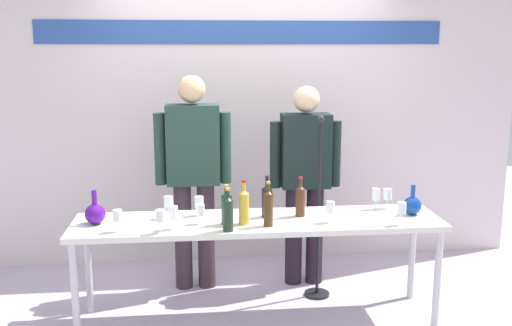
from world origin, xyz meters
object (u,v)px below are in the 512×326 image
wine_glass_left_4 (169,202)px  microphone_stand (318,238)px  wine_bottle_2 (267,200)px  wine_glass_right_1 (387,194)px  wine_glass_left_3 (200,210)px  wine_bottle_4 (227,207)px  wine_glass_right_3 (402,209)px  wine_glass_left_5 (161,216)px  wine_bottle_0 (300,200)px  wine_bottle_3 (268,207)px  wine_glass_right_0 (376,195)px  decanter_blue_left (95,213)px  wine_bottle_1 (228,212)px  wine_glass_right_2 (330,207)px  presenter_right (305,174)px  decanter_blue_right (412,205)px  wine_bottle_5 (244,206)px  presenter_left (193,169)px  wine_glass_left_0 (199,202)px  wine_glass_left_1 (173,213)px  wine_glass_left_2 (118,216)px  display_table (258,228)px

wine_glass_left_4 → microphone_stand: bearing=12.8°
wine_bottle_2 → wine_glass_right_1: 0.94m
wine_glass_left_3 → wine_glass_right_1: (1.41, 0.24, 0.01)m
wine_bottle_4 → wine_glass_right_3: wine_bottle_4 is taller
wine_glass_left_5 → wine_glass_right_1: 1.72m
wine_bottle_0 → wine_glass_right_3: size_ratio=1.79×
wine_bottle_3 → wine_glass_right_0: (0.85, 0.33, -0.02)m
wine_bottle_2 → wine_glass_right_1: wine_bottle_2 is taller
wine_glass_left_5 → wine_bottle_3: bearing=6.6°
wine_bottle_4 → wine_bottle_0: bearing=14.6°
decanter_blue_left → wine_glass_left_3: decanter_blue_left is taller
wine_bottle_1 → wine_glass_right_2: (0.72, 0.11, -0.02)m
wine_glass_right_1 → microphone_stand: microphone_stand is taller
presenter_right → wine_glass_left_3: (-0.86, -0.70, -0.08)m
wine_bottle_3 → decanter_blue_right: bearing=8.8°
wine_glass_left_4 → presenter_right: bearing=26.3°
wine_bottle_1 → wine_bottle_4: bearing=90.7°
presenter_right → wine_bottle_1: size_ratio=5.64×
wine_glass_left_3 → wine_bottle_5: bearing=-6.7°
wine_bottle_1 → wine_glass_left_5: wine_bottle_1 is taller
decanter_blue_left → wine_glass_left_5: (0.46, -0.25, 0.04)m
presenter_left → wine_glass_right_3: (1.42, -0.86, -0.13)m
wine_bottle_2 → decanter_blue_right: bearing=-2.5°
wine_glass_left_0 → wine_bottle_4: bearing=-50.5°
presenter_left → wine_glass_left_3: presenter_left is taller
wine_glass_right_3 → wine_glass_left_1: bearing=177.7°
wine_bottle_3 → wine_bottle_0: bearing=38.8°
wine_bottle_3 → wine_glass_left_2: 1.00m
presenter_left → wine_glass_left_4: size_ratio=10.90×
presenter_left → wine_glass_left_5: bearing=-103.6°
wine_glass_left_4 → wine_glass_left_3: bearing=-36.2°
presenter_right → microphone_stand: bearing=-77.8°
wine_glass_right_1 → wine_glass_left_5: bearing=-165.9°
wine_bottle_4 → wine_glass_left_2: size_ratio=1.87×
wine_glass_right_1 → wine_glass_left_2: bearing=-169.6°
decanter_blue_right → microphone_stand: 0.79m
wine_glass_left_2 → microphone_stand: bearing=20.2°
wine_bottle_5 → microphone_stand: bearing=36.3°
wine_bottle_5 → wine_glass_left_3: (-0.30, 0.03, -0.03)m
presenter_left → microphone_stand: 1.13m
wine_glass_left_4 → display_table: bearing=-9.4°
wine_glass_left_1 → wine_glass_right_1: bearing=12.3°
wine_glass_right_1 → microphone_stand: (-0.49, 0.18, -0.39)m
wine_bottle_3 → wine_glass_right_1: size_ratio=2.05×
wine_glass_right_2 → microphone_stand: 0.62m
wine_glass_right_2 → wine_glass_left_3: bearing=176.3°
wine_bottle_0 → wine_bottle_4: 0.56m
wine_glass_left_0 → wine_glass_right_0: (1.32, 0.03, 0.01)m
wine_bottle_4 → wine_glass_left_0: 0.29m
wine_glass_left_1 → wine_glass_left_2: size_ratio=1.07×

